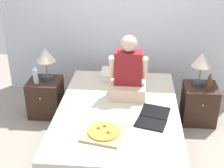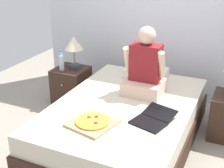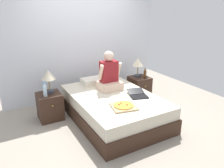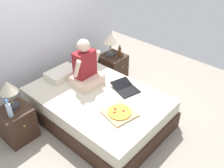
% 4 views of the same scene
% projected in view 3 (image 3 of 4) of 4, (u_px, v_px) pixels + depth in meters
% --- Properties ---
extents(ground_plane, '(5.78, 5.78, 0.00)m').
position_uv_depth(ground_plane, '(113.00, 118.00, 4.33)').
color(ground_plane, '#9E9384').
extents(wall_back, '(3.78, 0.12, 2.50)m').
position_uv_depth(wall_back, '(83.00, 45.00, 5.09)').
color(wall_back, silver).
rests_on(wall_back, ground).
extents(bed, '(1.46, 2.16, 0.50)m').
position_uv_depth(bed, '(113.00, 107.00, 4.24)').
color(bed, '#382319').
rests_on(bed, ground).
extents(nightstand_left, '(0.44, 0.47, 0.52)m').
position_uv_depth(nightstand_left, '(50.00, 106.00, 4.25)').
color(nightstand_left, '#382319').
rests_on(nightstand_left, ground).
extents(lamp_on_left_nightstand, '(0.26, 0.26, 0.45)m').
position_uv_depth(lamp_on_left_nightstand, '(48.00, 76.00, 4.11)').
color(lamp_on_left_nightstand, '#333842').
rests_on(lamp_on_left_nightstand, nightstand_left).
extents(water_bottle, '(0.07, 0.07, 0.28)m').
position_uv_depth(water_bottle, '(45.00, 91.00, 4.01)').
color(water_bottle, silver).
rests_on(water_bottle, nightstand_left).
extents(nightstand_right, '(0.44, 0.47, 0.52)m').
position_uv_depth(nightstand_right, '(139.00, 88.00, 5.24)').
color(nightstand_right, '#382319').
rests_on(nightstand_right, ground).
extents(lamp_on_right_nightstand, '(0.26, 0.26, 0.45)m').
position_uv_depth(lamp_on_right_nightstand, '(138.00, 63.00, 5.07)').
color(lamp_on_right_nightstand, '#333842').
rests_on(lamp_on_right_nightstand, nightstand_right).
extents(beer_bottle, '(0.06, 0.06, 0.23)m').
position_uv_depth(beer_bottle, '(145.00, 74.00, 5.07)').
color(beer_bottle, '#512D14').
rests_on(beer_bottle, nightstand_right).
extents(pillow, '(0.52, 0.34, 0.12)m').
position_uv_depth(pillow, '(94.00, 81.00, 4.78)').
color(pillow, silver).
rests_on(pillow, bed).
extents(person_seated, '(0.47, 0.40, 0.78)m').
position_uv_depth(person_seated, '(109.00, 75.00, 4.39)').
color(person_seated, beige).
rests_on(person_seated, bed).
extents(laptop, '(0.42, 0.48, 0.07)m').
position_uv_depth(laptop, '(138.00, 95.00, 4.12)').
color(laptop, black).
rests_on(laptop, bed).
extents(pizza_box, '(0.47, 0.47, 0.04)m').
position_uv_depth(pizza_box, '(124.00, 106.00, 3.65)').
color(pizza_box, tan).
rests_on(pizza_box, bed).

